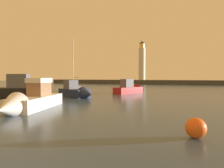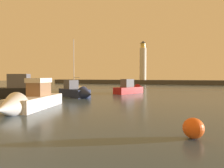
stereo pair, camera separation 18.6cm
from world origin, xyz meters
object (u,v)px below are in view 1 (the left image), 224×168
Objects in this scene: motorboat_2 at (29,101)px; mooring_buoy at (196,128)px; motorboat_0 at (4,90)px; motorboat_3 at (132,89)px; sailboat_moored at (75,89)px; motorboat_1 at (77,92)px; lighthouse at (142,62)px.

mooring_buoy is at bearing -16.47° from motorboat_2.
motorboat_0 reaches higher than motorboat_2.
sailboat_moored is (-11.01, -0.34, -0.17)m from motorboat_3.
motorboat_1 is 0.67× the size of sailboat_moored.
lighthouse is 55.32m from motorboat_0.
sailboat_moored is (-5.01, 8.44, -0.14)m from motorboat_1.
motorboat_1 is (-2.00, -49.95, -8.02)m from lighthouse.
lighthouse is 1.50× the size of sailboat_moored.
sailboat_moored is 10.47× the size of mooring_buoy.
sailboat_moored is at bearing 107.21° from motorboat_2.
motorboat_0 is 1.30× the size of motorboat_1.
motorboat_0 reaches higher than mooring_buoy.
motorboat_2 is at bearing 163.53° from mooring_buoy.
motorboat_0 is 24.78m from mooring_buoy.
motorboat_0 is 9.77m from motorboat_1.
mooring_buoy is at bearing -46.06° from motorboat_1.
motorboat_3 is (6.00, 8.78, 0.02)m from motorboat_1.
motorboat_1 is (9.04, 3.71, -0.28)m from motorboat_0.
motorboat_0 is at bearing -101.63° from lighthouse.
motorboat_2 is (9.81, -6.53, -0.23)m from motorboat_0.
motorboat_3 reaches higher than mooring_buoy.
sailboat_moored is at bearing 71.67° from motorboat_0.
motorboat_2 is 13.27m from mooring_buoy.
motorboat_2 is 8.43× the size of mooring_buoy.
lighthouse reaches higher than motorboat_0.
lighthouse reaches higher than sailboat_moored.
motorboat_2 is 19.55m from sailboat_moored.
motorboat_0 is at bearing 155.45° from mooring_buoy.
motorboat_2 reaches higher than motorboat_3.
motorboat_0 is 0.87× the size of sailboat_moored.
motorboat_1 is 10.63m from motorboat_3.
lighthouse is 65.50m from mooring_buoy.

